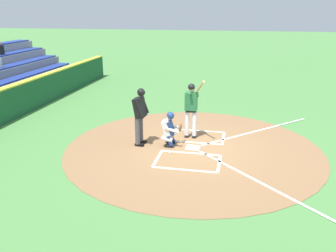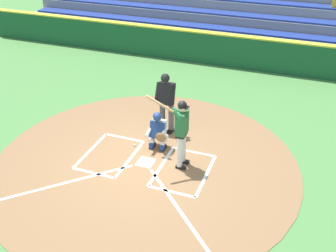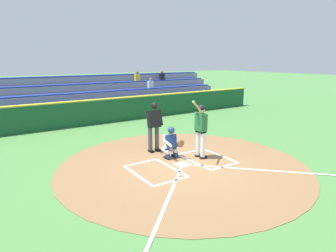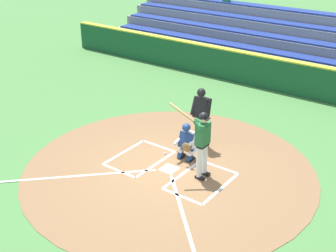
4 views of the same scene
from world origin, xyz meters
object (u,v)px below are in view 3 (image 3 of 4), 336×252
plate_umpire (154,124)px  baseball (157,162)px  catcher (171,142)px  batter (201,127)px

plate_umpire → baseball: size_ratio=25.20×
catcher → plate_umpire: (0.12, -0.94, 0.49)m
plate_umpire → baseball: 1.59m
catcher → baseball: 0.88m
catcher → baseball: size_ratio=15.27×
batter → catcher: (0.84, -0.55, -0.51)m
plate_umpire → baseball: bearing=63.1°
batter → plate_umpire: 1.78m
catcher → plate_umpire: 1.07m
plate_umpire → baseball: (0.55, 1.08, -1.04)m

